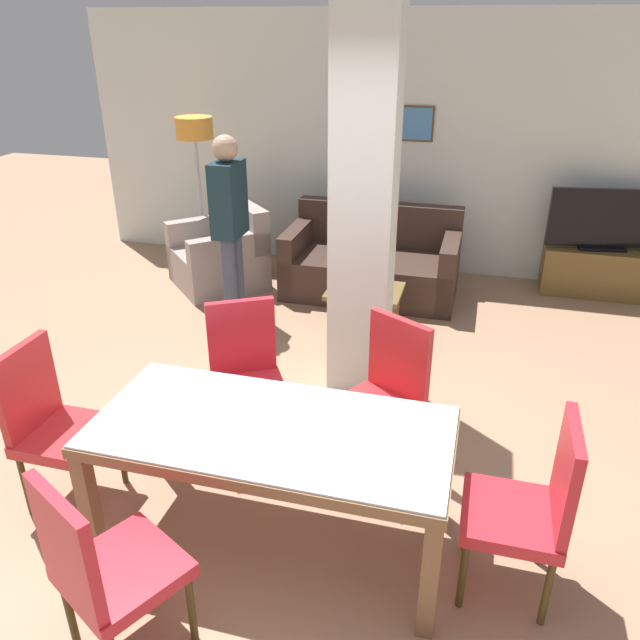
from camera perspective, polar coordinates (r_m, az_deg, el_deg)
The scene contains 17 objects.
ground_plane at distance 3.65m, azimuth -4.08°, elevation -19.14°, with size 18.00×18.00×0.00m, color #A27B5D.
back_wall at distance 6.97m, azimuth 7.66°, elevation 15.42°, with size 7.20×0.09×2.70m.
divider_pillar at distance 4.39m, azimuth 3.99°, elevation 9.50°, with size 0.43×0.33×2.70m.
dining_table at distance 3.26m, azimuth -4.41°, elevation -11.71°, with size 1.82×0.85×0.74m.
dining_chair_far_right at distance 3.83m, azimuth 5.95°, elevation -6.49°, with size 0.63×0.63×0.99m.
dining_chair_head_left at distance 3.87m, azimuth -23.28°, elevation -8.38°, with size 0.46×0.46×0.99m.
dining_chair_near_left at distance 2.91m, azimuth -19.25°, elevation -20.45°, with size 0.62×0.62×0.99m.
dining_chair_head_right at distance 3.19m, azimuth 18.77°, elevation -15.60°, with size 0.46×0.46×0.99m.
dining_chair_far_left at distance 4.04m, azimuth -6.79°, elevation -4.73°, with size 0.63×0.63×0.99m.
sofa at distance 6.48m, azimuth 4.80°, elevation 5.03°, with size 1.73×0.95×0.86m.
armchair at distance 6.73m, azimuth -8.97°, elevation 5.63°, with size 1.21×1.21×0.85m.
coffee_table at distance 5.60m, azimuth 4.07°, elevation 0.85°, with size 0.65×0.52×0.43m.
bottle at distance 5.46m, azimuth 5.02°, elevation 3.86°, with size 0.08×0.08×0.30m.
tv_stand at distance 7.02m, azimuth 23.90°, elevation 4.09°, with size 1.06×0.40×0.49m.
tv_screen at distance 6.86m, azimuth 24.70°, elevation 8.28°, with size 1.11×0.27×0.61m.
floor_lamp at distance 6.92m, azimuth -11.34°, elevation 15.69°, with size 0.39×0.39×1.67m.
standing_person at distance 5.67m, azimuth -8.27°, elevation 9.23°, with size 0.22×0.38×1.71m.
Camera 1 is at (0.91, -2.43, 2.57)m, focal length 35.00 mm.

